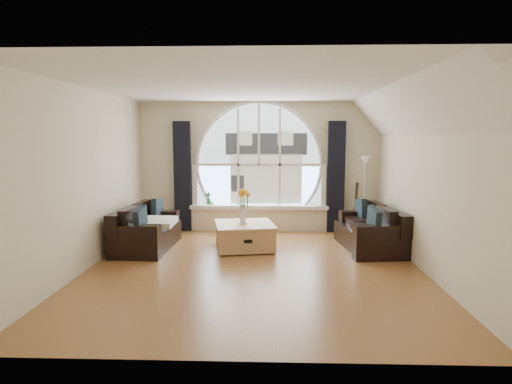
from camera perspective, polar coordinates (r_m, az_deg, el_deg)
name	(u,v)px	position (r m, az deg, el deg)	size (l,w,h in m)	color
ground	(254,268)	(6.65, -0.27, -10.00)	(5.00, 5.50, 0.01)	brown
ceiling	(254,86)	(6.40, -0.28, 13.78)	(5.00, 5.50, 0.01)	silver
wall_back	(259,167)	(9.12, 0.40, 3.33)	(5.00, 0.01, 2.70)	beige
wall_front	(241,211)	(3.66, -1.95, -2.51)	(5.00, 0.01, 2.70)	beige
wall_left	(87,179)	(6.95, -21.36, 1.61)	(0.01, 5.50, 2.70)	beige
wall_right	(425,180)	(6.77, 21.40, 1.47)	(0.01, 5.50, 2.70)	beige
attic_slope	(408,110)	(6.65, 19.33, 10.10)	(0.92, 5.50, 0.72)	silver
arched_window	(259,154)	(9.08, 0.39, 5.05)	(2.60, 0.06, 2.15)	silver
window_sill	(259,207)	(9.12, 0.38, -1.99)	(2.90, 0.22, 0.08)	white
window_frame	(259,154)	(9.05, 0.39, 5.04)	(2.76, 0.08, 2.15)	white
neighbor_house	(266,160)	(9.07, 1.34, 4.25)	(1.70, 0.02, 1.50)	silver
curtain_left	(183,177)	(9.20, -9.64, 2.01)	(0.35, 0.12, 2.30)	black
curtain_right	(336,177)	(9.12, 10.48, 1.95)	(0.35, 0.12, 2.30)	black
sofa_left	(147,226)	(7.95, -14.16, -4.38)	(0.82, 1.64, 0.73)	black
sofa_right	(369,227)	(7.93, 14.69, -4.43)	(0.83, 1.65, 0.73)	black
coffee_chest	(245,235)	(7.73, -1.51, -5.66)	(1.01, 1.01, 0.49)	#B7804F
throw_blanket	(159,222)	(7.74, -12.67, -3.90)	(0.55, 0.55, 0.10)	silver
vase_flowers	(243,202)	(7.62, -1.75, -1.28)	(0.24, 0.24, 0.70)	white
floor_lamp	(364,196)	(8.93, 14.07, -0.52)	(0.24, 0.24, 1.60)	#B2B2B2
guitar	(355,207)	(9.16, 12.94, -2.00)	(0.36, 0.24, 1.06)	#8E5E2C
potted_plant	(208,198)	(9.19, -6.30, -0.84)	(0.15, 0.10, 0.28)	#1E6023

